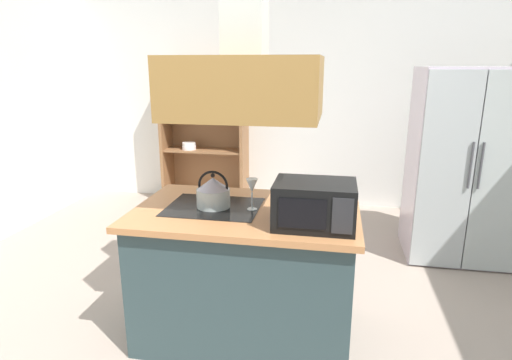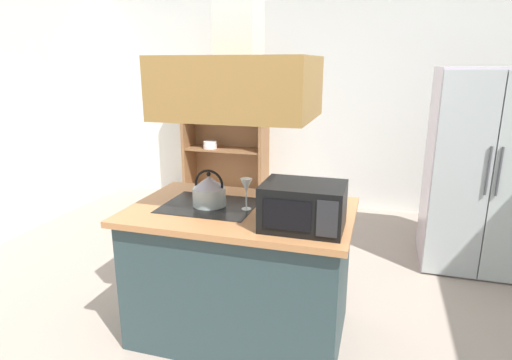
{
  "view_description": "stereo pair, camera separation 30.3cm",
  "coord_description": "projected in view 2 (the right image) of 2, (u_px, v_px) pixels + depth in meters",
  "views": [
    {
      "loc": [
        0.47,
        -2.51,
        1.81
      ],
      "look_at": [
        -0.07,
        0.37,
        1.0
      ],
      "focal_mm": 29.78,
      "sensor_mm": 36.0,
      "label": 1
    },
    {
      "loc": [
        0.77,
        -2.44,
        1.81
      ],
      "look_at": [
        -0.07,
        0.37,
        1.0
      ],
      "focal_mm": 29.78,
      "sensor_mm": 36.0,
      "label": 2
    }
  ],
  "objects": [
    {
      "name": "kettle",
      "position": [
        209.0,
        191.0,
        2.77
      ],
      "size": [
        0.22,
        0.22,
        0.24
      ],
      "color": "#B5BEB9",
      "rests_on": "kitchen_island"
    },
    {
      "name": "kitchen_island",
      "position": [
        241.0,
        271.0,
        2.86
      ],
      "size": [
        1.44,
        0.92,
        0.9
      ],
      "color": "#2D4043",
      "rests_on": "ground"
    },
    {
      "name": "wall_back",
      "position": [
        321.0,
        101.0,
        5.36
      ],
      "size": [
        6.0,
        0.12,
        2.7
      ],
      "primitive_type": "cube",
      "color": "silver",
      "rests_on": "ground"
    },
    {
      "name": "refrigerator",
      "position": [
        482.0,
        171.0,
        3.75
      ],
      "size": [
        0.9,
        0.77,
        1.78
      ],
      "color": "#C0B0BF",
      "rests_on": "ground"
    },
    {
      "name": "ground_plane",
      "position": [
        250.0,
        333.0,
        2.95
      ],
      "size": [
        7.8,
        7.8,
        0.0
      ],
      "primitive_type": "plane",
      "color": "#A69385"
    },
    {
      "name": "dish_cabinet",
      "position": [
        226.0,
        143.0,
        5.64
      ],
      "size": [
        1.1,
        0.4,
        1.77
      ],
      "color": "brown",
      "rests_on": "ground"
    },
    {
      "name": "microwave",
      "position": [
        303.0,
        206.0,
        2.39
      ],
      "size": [
        0.46,
        0.35,
        0.26
      ],
      "color": "black",
      "rests_on": "kitchen_island"
    },
    {
      "name": "cutting_board",
      "position": [
        306.0,
        205.0,
        2.79
      ],
      "size": [
        0.35,
        0.26,
        0.02
      ],
      "primitive_type": "cube",
      "rotation": [
        0.0,
        0.0,
        0.05
      ],
      "color": "white",
      "rests_on": "kitchen_island"
    },
    {
      "name": "wine_glass_on_counter",
      "position": [
        246.0,
        187.0,
        2.69
      ],
      "size": [
        0.08,
        0.08,
        0.21
      ],
      "color": "silver",
      "rests_on": "kitchen_island"
    },
    {
      "name": "range_hood",
      "position": [
        239.0,
        69.0,
        2.51
      ],
      "size": [
        0.9,
        0.7,
        1.21
      ],
      "color": "olive"
    }
  ]
}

